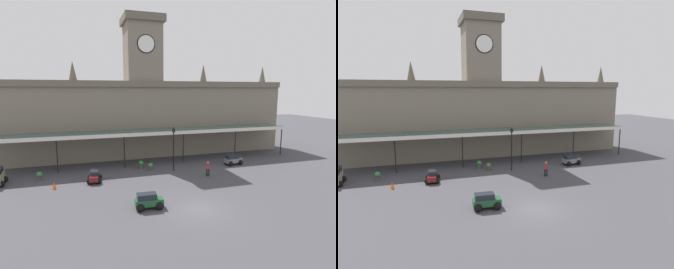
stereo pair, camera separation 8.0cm
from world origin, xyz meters
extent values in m
plane|color=#403E44|center=(0.00, 0.00, 0.00)|extent=(140.00, 140.00, 0.00)
cube|color=slate|center=(0.00, 20.39, 5.31)|extent=(42.13, 5.82, 10.63)
cube|color=#685F52|center=(0.00, 17.34, 10.23)|extent=(42.13, 0.30, 0.80)
cube|color=slate|center=(0.00, 20.39, 14.54)|extent=(4.80, 4.80, 7.82)
cube|color=#61594D|center=(0.00, 20.39, 18.95)|extent=(5.50, 5.50, 1.00)
cylinder|color=white|center=(0.00, 17.93, 15.47)|extent=(2.20, 0.12, 2.20)
cylinder|color=black|center=(0.00, 17.97, 15.47)|extent=(2.46, 0.06, 2.46)
cone|color=#5B5448|center=(-9.48, 20.39, 11.93)|extent=(1.10, 1.10, 2.60)
cone|color=#5B5448|center=(9.48, 20.39, 11.93)|extent=(1.10, 1.10, 2.60)
cone|color=#5B5448|center=(20.07, 20.39, 11.93)|extent=(1.10, 1.10, 2.60)
cube|color=#38564C|center=(0.00, 15.29, 4.24)|extent=(38.30, 3.20, 0.16)
cube|color=silver|center=(0.00, 13.69, 4.04)|extent=(38.30, 0.12, 0.44)
cylinder|color=black|center=(-11.49, 13.84, 2.08)|extent=(0.14, 0.14, 4.16)
cylinder|color=black|center=(-3.83, 13.84, 2.08)|extent=(0.14, 0.14, 4.16)
cylinder|color=black|center=(3.83, 13.84, 2.08)|extent=(0.14, 0.14, 4.16)
cylinder|color=black|center=(11.49, 13.84, 2.08)|extent=(0.14, 0.14, 4.16)
cylinder|color=black|center=(19.15, 13.84, 2.08)|extent=(0.14, 0.14, 4.16)
sphere|color=black|center=(-16.52, 12.15, 0.32)|extent=(0.64, 0.64, 0.64)
sphere|color=black|center=(-16.44, 10.45, 0.32)|extent=(0.64, 0.64, 0.64)
cube|color=slate|center=(9.62, 11.01, 0.54)|extent=(2.34, 1.16, 0.55)
cube|color=#1E232B|center=(9.42, 10.99, 1.05)|extent=(1.64, 1.00, 0.45)
sphere|color=black|center=(10.34, 11.55, 0.32)|extent=(0.64, 0.64, 0.64)
sphere|color=black|center=(10.44, 10.65, 0.32)|extent=(0.64, 0.64, 0.64)
sphere|color=black|center=(8.80, 11.37, 0.32)|extent=(0.64, 0.64, 0.64)
sphere|color=black|center=(8.90, 10.47, 0.32)|extent=(0.64, 0.64, 0.64)
cube|color=#1E512D|center=(-3.76, 1.37, 0.54)|extent=(2.30, 1.04, 0.55)
cube|color=#1E232B|center=(-3.96, 1.38, 1.05)|extent=(1.60, 0.92, 0.45)
sphere|color=black|center=(-2.96, 1.77, 0.32)|extent=(0.64, 0.64, 0.64)
sphere|color=black|center=(-3.02, 0.88, 0.32)|extent=(0.64, 0.64, 0.64)
sphere|color=black|center=(-4.51, 1.87, 0.32)|extent=(0.64, 0.64, 0.64)
sphere|color=black|center=(-4.56, 0.97, 0.32)|extent=(0.64, 0.64, 0.64)
cube|color=maroon|center=(-7.65, 9.38, 0.52)|extent=(1.09, 2.13, 0.50)
cube|color=#1E232B|center=(-7.64, 9.43, 0.98)|extent=(0.91, 1.18, 0.42)
sphere|color=black|center=(-7.28, 8.66, 0.32)|extent=(0.64, 0.64, 0.64)
sphere|color=black|center=(-8.16, 8.75, 0.32)|extent=(0.64, 0.64, 0.64)
sphere|color=black|center=(-7.14, 10.00, 0.32)|extent=(0.64, 0.64, 0.64)
sphere|color=black|center=(-8.02, 10.09, 0.32)|extent=(0.64, 0.64, 0.64)
cylinder|color=black|center=(4.30, 7.66, 0.41)|extent=(0.17, 0.17, 0.82)
cylinder|color=black|center=(4.51, 7.61, 0.41)|extent=(0.17, 0.17, 0.82)
cylinder|color=#A52D33|center=(4.41, 7.63, 1.13)|extent=(0.34, 0.34, 0.62)
sphere|color=tan|center=(4.41, 7.63, 1.55)|extent=(0.23, 0.23, 0.23)
cylinder|color=black|center=(1.45, 10.76, 2.30)|extent=(0.13, 0.13, 4.60)
cube|color=black|center=(1.45, 10.76, 4.82)|extent=(0.30, 0.30, 0.44)
sphere|color=black|center=(1.45, 10.76, 5.10)|extent=(0.14, 0.14, 0.14)
cone|color=orange|center=(-11.45, 8.40, 0.35)|extent=(0.40, 0.40, 0.71)
cylinder|color=#47423D|center=(-13.14, 11.50, 0.21)|extent=(0.56, 0.56, 0.42)
sphere|color=#326B3E|center=(-13.14, 11.50, 0.66)|extent=(0.60, 0.60, 0.60)
cylinder|color=#47423D|center=(-2.00, 12.77, 0.21)|extent=(0.56, 0.56, 0.42)
sphere|color=#26752A|center=(-2.00, 12.77, 0.66)|extent=(0.60, 0.60, 0.60)
cylinder|color=#47423D|center=(-1.15, 11.54, 0.21)|extent=(0.56, 0.56, 0.42)
sphere|color=#336E38|center=(-1.15, 11.54, 0.66)|extent=(0.60, 0.60, 0.60)
camera|label=1|loc=(-8.59, -19.02, 9.41)|focal=29.41mm
camera|label=2|loc=(-8.51, -19.04, 9.41)|focal=29.41mm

